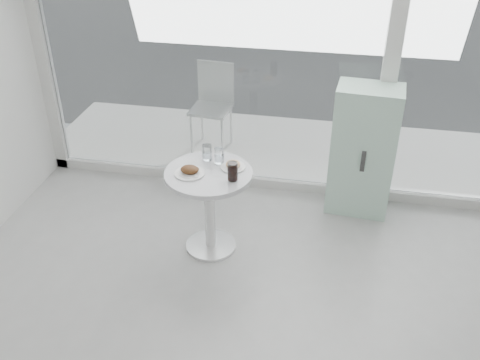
% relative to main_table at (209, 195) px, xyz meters
% --- Properties ---
extents(room_shell, '(6.00, 6.00, 6.00)m').
position_rel_main_table_xyz_m(room_shell, '(0.50, -2.46, 1.36)').
color(room_shell, silver).
rests_on(room_shell, ground).
extents(storefront, '(5.00, 0.14, 3.00)m').
position_rel_main_table_xyz_m(storefront, '(0.57, 1.10, 1.16)').
color(storefront, silver).
rests_on(storefront, ground).
extents(main_table, '(0.72, 0.72, 0.77)m').
position_rel_main_table_xyz_m(main_table, '(0.00, 0.00, 0.00)').
color(main_table, silver).
rests_on(main_table, ground).
extents(patio_deck, '(5.60, 1.60, 0.05)m').
position_rel_main_table_xyz_m(patio_deck, '(0.50, 1.90, -0.53)').
color(patio_deck, white).
rests_on(patio_deck, ground).
extents(mint_cabinet, '(0.60, 0.43, 1.25)m').
position_rel_main_table_xyz_m(mint_cabinet, '(1.25, 0.88, 0.07)').
color(mint_cabinet, '#98C2AD').
rests_on(mint_cabinet, ground).
extents(patio_chair, '(0.45, 0.45, 0.97)m').
position_rel_main_table_xyz_m(patio_chair, '(-0.39, 1.80, 0.05)').
color(patio_chair, silver).
rests_on(patio_chair, patio_deck).
extents(plate_fritter, '(0.25, 0.25, 0.07)m').
position_rel_main_table_xyz_m(plate_fritter, '(-0.14, -0.06, 0.25)').
color(plate_fritter, white).
rests_on(plate_fritter, main_table).
extents(plate_donut, '(0.20, 0.20, 0.05)m').
position_rel_main_table_xyz_m(plate_donut, '(0.18, 0.10, 0.24)').
color(plate_donut, white).
rests_on(plate_donut, main_table).
extents(water_tumbler_a, '(0.08, 0.08, 0.13)m').
position_rel_main_table_xyz_m(water_tumbler_a, '(-0.06, 0.20, 0.28)').
color(water_tumbler_a, white).
rests_on(water_tumbler_a, main_table).
extents(water_tumbler_b, '(0.08, 0.08, 0.13)m').
position_rel_main_table_xyz_m(water_tumbler_b, '(0.05, 0.16, 0.28)').
color(water_tumbler_b, white).
rests_on(water_tumbler_b, main_table).
extents(cola_glass, '(0.08, 0.08, 0.15)m').
position_rel_main_table_xyz_m(cola_glass, '(0.22, -0.08, 0.29)').
color(cola_glass, white).
rests_on(cola_glass, main_table).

